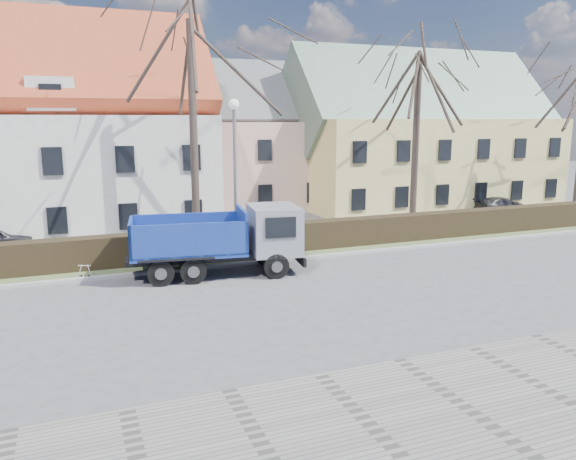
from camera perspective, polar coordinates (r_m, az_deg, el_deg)
name	(u,v)px	position (r m, az deg, el deg)	size (l,w,h in m)	color
ground	(306,294)	(19.80, 1.83, -6.52)	(120.00, 120.00, 0.00)	#4F4F52
sidewalk_near	(463,407)	(13.02, 17.36, -16.80)	(80.00, 5.00, 0.08)	gray
curb_far	(263,262)	(23.92, -2.51, -3.23)	(80.00, 0.30, 0.12)	#969593
grass_strip	(252,254)	(25.39, -3.68, -2.41)	(80.00, 3.00, 0.10)	#4F5F35
hedge	(253,242)	(25.07, -3.56, -1.17)	(60.00, 0.90, 1.30)	black
building_pink	(246,148)	(39.09, -4.33, 8.26)	(10.80, 8.80, 8.00)	#CEA191
building_yellow	(419,144)	(41.60, 13.14, 8.53)	(18.80, 10.80, 8.50)	#D9C977
tree_1	(193,112)	(26.39, -9.64, 11.73)	(9.20, 9.20, 12.65)	#342A24
tree_2	(416,129)	(31.16, 12.90, 10.00)	(8.00, 8.00, 11.00)	#342A24
dump_truck	(211,241)	(22.00, -7.82, -1.09)	(6.88, 2.56, 2.75)	navy
streetlight	(235,176)	(25.43, -5.39, 5.45)	(0.54, 0.54, 6.97)	gray
cart_frame	(80,271)	(22.91, -20.40, -3.95)	(0.68, 0.39, 0.62)	silver
parked_car_b	(501,205)	(38.74, 20.81, 2.37)	(1.50, 3.68, 1.07)	black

